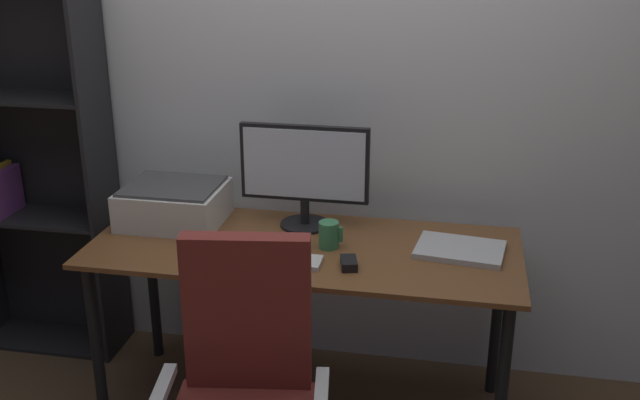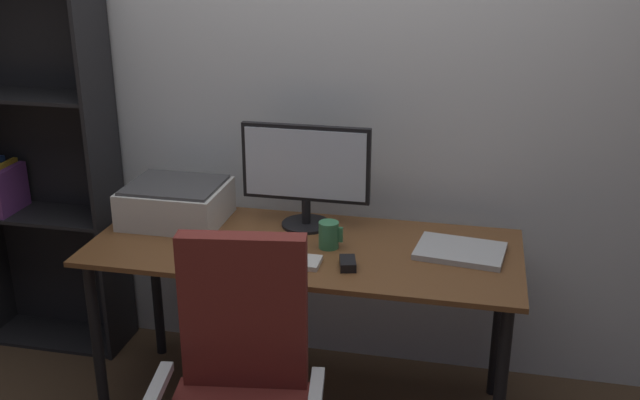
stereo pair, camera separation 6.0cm
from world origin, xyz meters
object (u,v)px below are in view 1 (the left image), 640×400
Objects in this scene: laptop at (460,250)px; printer at (174,203)px; keyboard at (282,260)px; mouse at (349,263)px; coffee_mug at (329,235)px; monitor at (304,170)px; bookshelf at (31,160)px; desk at (304,266)px.

laptop is 1.16m from printer.
mouse is (0.24, 0.01, 0.01)m from keyboard.
printer is (-1.16, 0.08, 0.07)m from laptop.
coffee_mug is at bearing 109.76° from mouse.
mouse reaches higher than keyboard.
laptop is (0.63, 0.21, 0.00)m from keyboard.
monitor is 0.48m from mouse.
keyboard is 0.72× the size of printer.
coffee_mug is at bearing -13.30° from bookshelf.
monitor is 1.29× the size of printer.
bookshelf is (-1.28, 0.14, -0.08)m from monitor.
bookshelf reaches higher than monitor.
desk is 0.89× the size of bookshelf.
desk is 0.27m from mouse.
coffee_mug is 0.49m from laptop.
printer is (-0.53, -0.06, -0.16)m from monitor.
keyboard reaches higher than desk.
printer reaches higher than desk.
monitor is 1.78× the size of keyboard.
desk is 1.38m from bookshelf.
printer reaches higher than coffee_mug.
desk is at bearing -14.10° from bookshelf.
coffee_mug is at bearing -2.08° from desk.
desk is 4.09× the size of printer.
laptop is 0.80× the size of printer.
laptop reaches higher than desk.
bookshelf is (-1.90, 0.28, 0.15)m from laptop.
monitor reaches higher than laptop.
coffee_mug is 0.68m from printer.
monitor is at bearing 174.38° from laptop.
monitor is at bearing 88.00° from keyboard.
coffee_mug reaches higher than laptop.
bookshelf is (-1.52, 0.49, 0.14)m from mouse.
desk is 0.17m from coffee_mug.
printer is at bearing -173.81° from monitor.
printer is (-0.52, 0.30, 0.07)m from keyboard.
printer is at bearing -176.91° from laptop.
mouse is at bearing -38.28° from desk.
keyboard is 0.22m from coffee_mug.
coffee_mug is at bearing 47.90° from keyboard.
bookshelf is (-1.42, 0.33, 0.11)m from coffee_mug.
keyboard is 1.37m from bookshelf.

